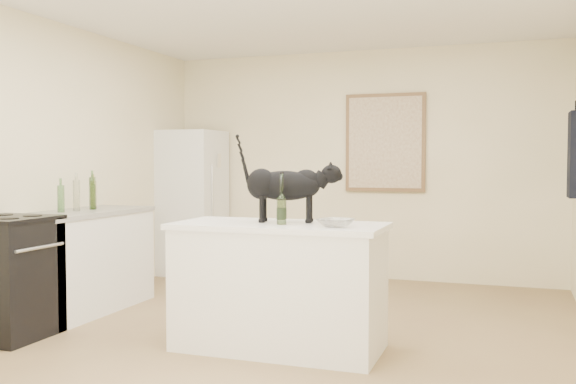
% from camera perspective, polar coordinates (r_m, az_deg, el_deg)
% --- Properties ---
extents(floor, '(5.50, 5.50, 0.00)m').
position_cam_1_polar(floor, '(4.90, -1.10, -13.08)').
color(floor, '#90774D').
rests_on(floor, ground).
extents(wall_back, '(4.50, 0.00, 4.50)m').
position_cam_1_polar(wall_back, '(7.36, 6.40, 2.44)').
color(wall_back, '#FFEEC5').
rests_on(wall_back, ground).
extents(wall_left, '(0.00, 5.50, 5.50)m').
position_cam_1_polar(wall_left, '(5.89, -22.09, 2.18)').
color(wall_left, '#FFEEC5').
rests_on(wall_left, ground).
extents(island_base, '(1.44, 0.67, 0.86)m').
position_cam_1_polar(island_base, '(4.59, -0.81, -8.66)').
color(island_base, white).
rests_on(island_base, floor).
extents(island_top, '(1.50, 0.70, 0.04)m').
position_cam_1_polar(island_top, '(4.52, -0.81, -3.06)').
color(island_top, white).
rests_on(island_top, island_base).
extents(left_cabinets, '(0.60, 1.40, 0.86)m').
position_cam_1_polar(left_cabinets, '(6.00, -17.87, -6.08)').
color(left_cabinets, white).
rests_on(left_cabinets, floor).
extents(left_countertop, '(0.62, 1.44, 0.04)m').
position_cam_1_polar(left_countertop, '(5.95, -17.94, -1.79)').
color(left_countertop, gray).
rests_on(left_countertop, left_cabinets).
extents(stove, '(0.60, 0.60, 0.90)m').
position_cam_1_polar(stove, '(5.32, -23.79, -7.08)').
color(stove, black).
rests_on(stove, floor).
extents(fridge, '(0.68, 0.68, 1.70)m').
position_cam_1_polar(fridge, '(7.68, -8.64, -0.92)').
color(fridge, white).
rests_on(fridge, floor).
extents(artwork_frame, '(0.90, 0.03, 1.10)m').
position_cam_1_polar(artwork_frame, '(7.27, 8.67, 4.39)').
color(artwork_frame, brown).
rests_on(artwork_frame, wall_back).
extents(artwork_canvas, '(0.82, 0.00, 1.02)m').
position_cam_1_polar(artwork_canvas, '(7.25, 8.64, 4.40)').
color(artwork_canvas, beige).
rests_on(artwork_canvas, wall_back).
extents(hanging_garment, '(0.08, 0.34, 0.80)m').
position_cam_1_polar(hanging_garment, '(6.49, 24.16, 3.06)').
color(hanging_garment, black).
rests_on(hanging_garment, wall_right).
extents(black_cat, '(0.70, 0.33, 0.47)m').
position_cam_1_polar(black_cat, '(4.57, -0.32, 0.22)').
color(black_cat, black).
rests_on(black_cat, island_top).
extents(wine_bottle, '(0.07, 0.07, 0.32)m').
position_cam_1_polar(wine_bottle, '(4.41, -0.58, -0.86)').
color(wine_bottle, '#305020').
rests_on(wine_bottle, island_top).
extents(glass_bowl, '(0.29, 0.29, 0.06)m').
position_cam_1_polar(glass_bowl, '(4.26, 4.30, -2.77)').
color(glass_bowl, silver).
rests_on(glass_bowl, island_top).
extents(fridge_paper, '(0.02, 0.13, 0.16)m').
position_cam_1_polar(fridge_paper, '(7.55, -6.18, 2.81)').
color(fridge_paper, white).
rests_on(fridge_paper, fridge).
extents(counter_bottle_cluster, '(0.12, 0.48, 0.30)m').
position_cam_1_polar(counter_bottle_cluster, '(5.97, -17.97, -0.30)').
color(counter_bottle_cluster, '#ACB9AB').
rests_on(counter_bottle_cluster, left_countertop).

